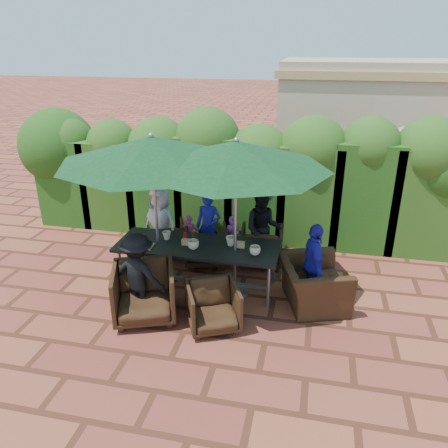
% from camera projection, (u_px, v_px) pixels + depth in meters
% --- Properties ---
extents(ground, '(80.00, 80.00, 0.00)m').
position_uv_depth(ground, '(204.00, 290.00, 6.96)').
color(ground, brown).
rests_on(ground, ground).
extents(dining_table, '(2.53, 0.90, 0.75)m').
position_uv_depth(dining_table, '(198.00, 249.00, 6.79)').
color(dining_table, black).
rests_on(dining_table, ground).
extents(umbrella_left, '(2.81, 2.81, 2.46)m').
position_uv_depth(umbrella_left, '(152.00, 150.00, 6.31)').
color(umbrella_left, gray).
rests_on(umbrella_left, ground).
extents(umbrella_right, '(2.69, 2.69, 2.46)m').
position_uv_depth(umbrella_right, '(236.00, 155.00, 6.03)').
color(umbrella_right, gray).
rests_on(umbrella_right, ground).
extents(chair_far_left, '(0.87, 0.85, 0.70)m').
position_uv_depth(chair_far_left, '(166.00, 238.00, 7.98)').
color(chair_far_left, black).
rests_on(chair_far_left, ground).
extents(chair_far_mid, '(0.86, 0.83, 0.74)m').
position_uv_depth(chair_far_mid, '(206.00, 243.00, 7.69)').
color(chair_far_mid, black).
rests_on(chair_far_mid, ground).
extents(chair_far_right, '(0.77, 0.73, 0.74)m').
position_uv_depth(chair_far_right, '(261.00, 244.00, 7.67)').
color(chair_far_right, black).
rests_on(chair_far_right, ground).
extents(chair_near_left, '(1.07, 1.04, 0.87)m').
position_uv_depth(chair_near_left, '(144.00, 290.00, 6.13)').
color(chair_near_left, black).
rests_on(chair_near_left, ground).
extents(chair_near_right, '(0.88, 0.86, 0.70)m').
position_uv_depth(chair_near_right, '(213.00, 305.00, 5.95)').
color(chair_near_right, black).
rests_on(chair_near_right, ground).
extents(chair_end_right, '(0.97, 1.21, 0.91)m').
position_uv_depth(chair_end_right, '(313.00, 276.00, 6.44)').
color(chair_end_right, black).
rests_on(chair_end_right, ground).
extents(adult_far_left, '(0.75, 0.56, 1.35)m').
position_uv_depth(adult_far_left, '(161.00, 224.00, 7.74)').
color(adult_far_left, silver).
rests_on(adult_far_left, ground).
extents(adult_far_mid, '(0.46, 0.38, 1.24)m').
position_uv_depth(adult_far_mid, '(208.00, 227.00, 7.75)').
color(adult_far_mid, '#211EA3').
rests_on(adult_far_mid, ground).
extents(adult_far_right, '(0.71, 0.49, 1.37)m').
position_uv_depth(adult_far_right, '(263.00, 229.00, 7.50)').
color(adult_far_right, black).
rests_on(adult_far_right, ground).
extents(adult_near_left, '(0.85, 0.50, 1.25)m').
position_uv_depth(adult_near_left, '(139.00, 275.00, 6.15)').
color(adult_near_left, black).
rests_on(adult_near_left, ground).
extents(adult_end_right, '(0.56, 0.81, 1.26)m').
position_uv_depth(adult_end_right, '(313.00, 264.00, 6.43)').
color(adult_end_right, '#211EA3').
rests_on(adult_end_right, ground).
extents(child_left, '(0.35, 0.32, 0.82)m').
position_uv_depth(child_left, '(189.00, 237.00, 7.84)').
color(child_left, '#C2448B').
rests_on(child_left, ground).
extents(child_right, '(0.31, 0.26, 0.84)m').
position_uv_depth(child_right, '(233.00, 239.00, 7.75)').
color(child_right, '#9353B4').
rests_on(child_right, ground).
extents(pedestrian_a, '(1.61, 0.98, 1.63)m').
position_uv_depth(pedestrian_a, '(319.00, 173.00, 10.18)').
color(pedestrian_a, '#217B2A').
rests_on(pedestrian_a, ground).
extents(pedestrian_b, '(0.95, 0.85, 1.69)m').
position_uv_depth(pedestrian_b, '(363.00, 172.00, 10.18)').
color(pedestrian_b, '#C2448B').
rests_on(pedestrian_b, ground).
extents(pedestrian_c, '(1.23, 1.30, 1.93)m').
position_uv_depth(pedestrian_c, '(400.00, 170.00, 9.87)').
color(pedestrian_c, gray).
rests_on(pedestrian_c, ground).
extents(cup_a, '(0.16, 0.16, 0.13)m').
position_uv_depth(cup_a, '(140.00, 239.00, 6.80)').
color(cup_a, beige).
rests_on(cup_a, dining_table).
extents(cup_b, '(0.14, 0.14, 0.13)m').
position_uv_depth(cup_b, '(167.00, 235.00, 6.93)').
color(cup_b, beige).
rests_on(cup_b, dining_table).
extents(cup_c, '(0.18, 0.18, 0.14)m').
position_uv_depth(cup_c, '(193.00, 245.00, 6.61)').
color(cup_c, beige).
rests_on(cup_c, dining_table).
extents(cup_d, '(0.15, 0.15, 0.15)m').
position_uv_depth(cup_d, '(231.00, 241.00, 6.73)').
color(cup_d, beige).
rests_on(cup_d, dining_table).
extents(cup_e, '(0.17, 0.17, 0.13)m').
position_uv_depth(cup_e, '(255.00, 250.00, 6.43)').
color(cup_e, beige).
rests_on(cup_e, dining_table).
extents(ketchup_bottle, '(0.04, 0.04, 0.17)m').
position_uv_depth(ketchup_bottle, '(185.00, 237.00, 6.82)').
color(ketchup_bottle, '#B20C0A').
rests_on(ketchup_bottle, dining_table).
extents(sauce_bottle, '(0.04, 0.04, 0.17)m').
position_uv_depth(sauce_bottle, '(193.00, 236.00, 6.86)').
color(sauce_bottle, '#4C230C').
rests_on(sauce_bottle, dining_table).
extents(serving_tray, '(0.35, 0.25, 0.02)m').
position_uv_depth(serving_tray, '(142.00, 246.00, 6.71)').
color(serving_tray, '#946E47').
rests_on(serving_tray, dining_table).
extents(number_block_left, '(0.12, 0.06, 0.10)m').
position_uv_depth(number_block_left, '(186.00, 242.00, 6.74)').
color(number_block_left, tan).
rests_on(number_block_left, dining_table).
extents(number_block_right, '(0.12, 0.06, 0.10)m').
position_uv_depth(number_block_right, '(241.00, 245.00, 6.66)').
color(number_block_right, tan).
rests_on(number_block_right, dining_table).
extents(hedge_wall, '(9.10, 1.60, 2.54)m').
position_uv_depth(hedge_wall, '(231.00, 168.00, 8.52)').
color(hedge_wall, '#163B10').
rests_on(hedge_wall, ground).
extents(building, '(6.20, 3.08, 3.20)m').
position_uv_depth(building, '(391.00, 122.00, 11.94)').
color(building, '#BBA88B').
rests_on(building, ground).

